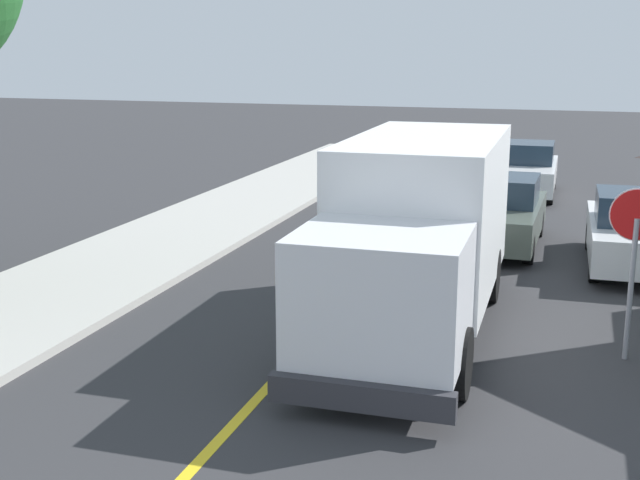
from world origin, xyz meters
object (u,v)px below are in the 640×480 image
object	(u,v)px
box_truck	(418,228)
parked_van_across	(633,232)
parked_car_near	(501,214)
parked_car_mid	(527,170)
stop_sign	(635,241)

from	to	relation	value
box_truck	parked_van_across	distance (m)	6.54
parked_car_near	parked_van_across	size ratio (longest dim) A/B	1.00
box_truck	parked_car_mid	world-z (taller)	box_truck
parked_car_mid	stop_sign	bearing A→B (deg)	-80.25
parked_car_mid	stop_sign	xyz separation A→B (m)	(2.41, -14.04, 1.06)
box_truck	stop_sign	distance (m)	3.35
parked_car_mid	stop_sign	size ratio (longest dim) A/B	1.66
parked_car_mid	box_truck	bearing A→B (deg)	-93.84
parked_car_mid	stop_sign	distance (m)	14.29
parked_car_near	parked_car_mid	distance (m)	7.26
parked_car_near	stop_sign	xyz separation A→B (m)	(2.54, -6.78, 1.06)
parked_car_mid	parked_car_near	bearing A→B (deg)	-90.98
parked_car_near	parked_car_mid	size ratio (longest dim) A/B	1.01
parked_car_mid	parked_van_across	distance (m)	8.85
parked_car_near	stop_sign	bearing A→B (deg)	-69.50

